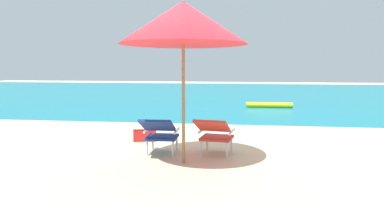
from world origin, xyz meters
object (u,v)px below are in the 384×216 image
at_px(lounge_chair_right, 215,133).
at_px(cooler_box, 145,133).
at_px(swim_buoy, 269,105).
at_px(lounge_chair_left, 160,132).
at_px(beach_umbrella_center, 183,23).

bearing_deg(lounge_chair_right, cooler_box, 144.91).
height_order(swim_buoy, lounge_chair_left, lounge_chair_left).
distance_m(swim_buoy, cooler_box, 6.48).
xyz_separation_m(lounge_chair_left, cooler_box, (-0.57, 1.11, -0.24)).
distance_m(swim_buoy, lounge_chair_left, 7.29).
bearing_deg(lounge_chair_left, cooler_box, 117.14).
relative_size(beach_umbrella_center, cooler_box, 4.65).
bearing_deg(swim_buoy, beach_umbrella_center, -104.52).
relative_size(swim_buoy, lounge_chair_left, 1.81).
height_order(lounge_chair_right, beach_umbrella_center, beach_umbrella_center).
bearing_deg(lounge_chair_left, beach_umbrella_center, -40.62).
relative_size(swim_buoy, beach_umbrella_center, 0.64).
height_order(lounge_chair_left, beach_umbrella_center, beach_umbrella_center).
height_order(beach_umbrella_center, cooler_box, beach_umbrella_center).
xyz_separation_m(lounge_chair_left, beach_umbrella_center, (0.46, -0.40, 1.75)).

